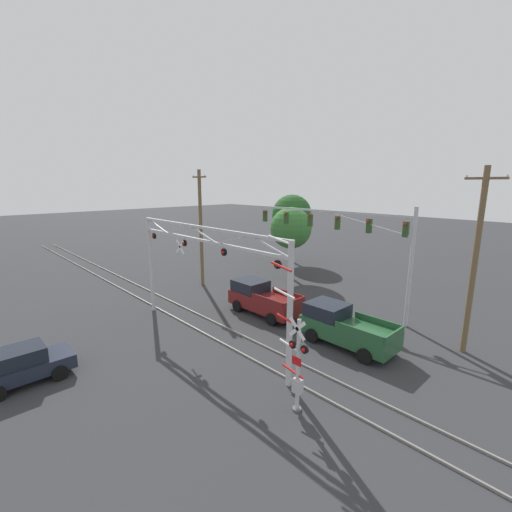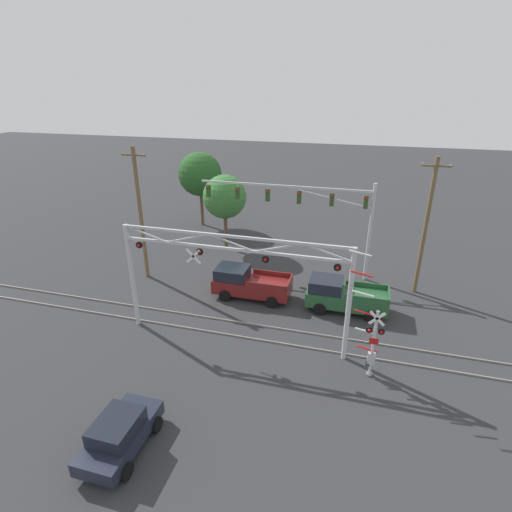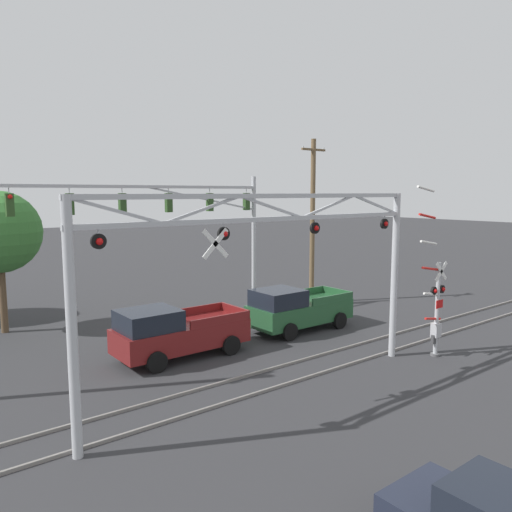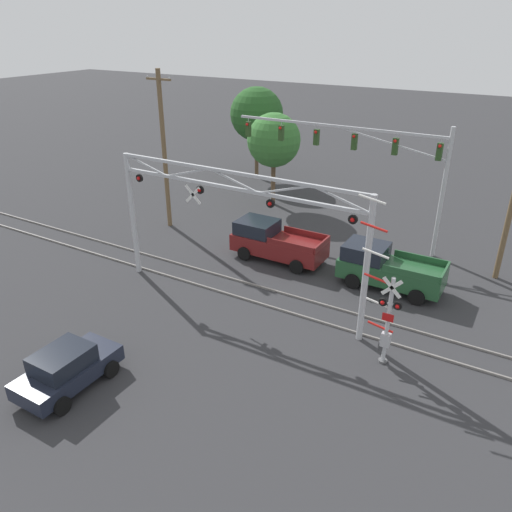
# 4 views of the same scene
# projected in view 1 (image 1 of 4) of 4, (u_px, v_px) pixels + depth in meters

# --- Properties ---
(rail_track_near) EXTENTS (80.00, 0.08, 0.10)m
(rail_track_near) POSITION_uv_depth(u_px,v_px,m) (210.00, 336.00, 19.59)
(rail_track_near) COLOR gray
(rail_track_near) RESTS_ON ground_plane
(rail_track_far) EXTENTS (80.00, 0.08, 0.10)m
(rail_track_far) POSITION_uv_depth(u_px,v_px,m) (229.00, 329.00, 20.56)
(rail_track_far) COLOR gray
(rail_track_far) RESTS_ON ground_plane
(crossing_gantry) EXTENTS (12.70, 0.29, 6.43)m
(crossing_gantry) POSITION_uv_depth(u_px,v_px,m) (203.00, 264.00, 18.51)
(crossing_gantry) COLOR #B7BABF
(crossing_gantry) RESTS_ON ground_plane
(crossing_signal_mast) EXTENTS (2.06, 0.35, 6.73)m
(crossing_signal_mast) POSITION_uv_depth(u_px,v_px,m) (295.00, 359.00, 12.96)
(crossing_signal_mast) COLOR #B7BABF
(crossing_signal_mast) RESTS_ON ground_plane
(traffic_signal_span) EXTENTS (12.95, 0.39, 7.33)m
(traffic_signal_span) POSITION_uv_depth(u_px,v_px,m) (353.00, 234.00, 22.89)
(traffic_signal_span) COLOR #B7BABF
(traffic_signal_span) RESTS_ON ground_plane
(pickup_truck_lead) EXTENTS (5.27, 2.32, 2.08)m
(pickup_truck_lead) POSITION_uv_depth(u_px,v_px,m) (262.00, 298.00, 23.10)
(pickup_truck_lead) COLOR maroon
(pickup_truck_lead) RESTS_ON ground_plane
(pickup_truck_following) EXTENTS (5.14, 2.32, 2.08)m
(pickup_truck_following) POSITION_uv_depth(u_px,v_px,m) (344.00, 327.00, 18.56)
(pickup_truck_following) COLOR #23512D
(pickup_truck_following) RESTS_ON ground_plane
(sedan_waiting) EXTENTS (2.08, 3.83, 1.62)m
(sedan_waiting) POSITION_uv_depth(u_px,v_px,m) (23.00, 365.00, 15.04)
(sedan_waiting) COLOR #1E2333
(sedan_waiting) RESTS_ON ground_plane
(utility_pole_left) EXTENTS (1.80, 0.28, 9.76)m
(utility_pole_left) POSITION_uv_depth(u_px,v_px,m) (201.00, 227.00, 28.82)
(utility_pole_left) COLOR brown
(utility_pole_left) RESTS_ON ground_plane
(utility_pole_right) EXTENTS (1.80, 0.28, 9.48)m
(utility_pole_right) POSITION_uv_depth(u_px,v_px,m) (475.00, 261.00, 16.94)
(utility_pole_right) COLOR brown
(utility_pole_right) RESTS_ON ground_plane
(background_tree_beyond_span) EXTENTS (3.75, 3.75, 6.56)m
(background_tree_beyond_span) POSITION_uv_depth(u_px,v_px,m) (291.00, 228.00, 30.98)
(background_tree_beyond_span) COLOR brown
(background_tree_beyond_span) RESTS_ON ground_plane
(background_tree_far_left_verge) EXTENTS (4.34, 4.34, 7.47)m
(background_tree_far_left_verge) POSITION_uv_depth(u_px,v_px,m) (292.00, 215.00, 37.63)
(background_tree_far_left_verge) COLOR brown
(background_tree_far_left_verge) RESTS_ON ground_plane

